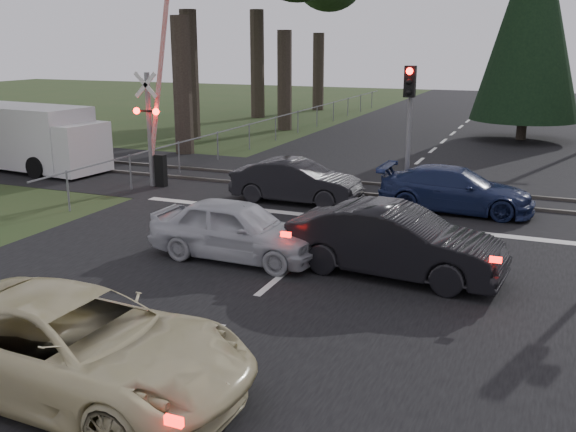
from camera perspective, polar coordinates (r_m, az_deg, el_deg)
The scene contains 16 objects.
ground at distance 10.73m, azimuth -7.92°, elevation -11.23°, with size 120.00×120.00×0.00m, color #2A3E1C.
road at distance 19.49m, azimuth 7.01°, elevation 0.98°, with size 14.00×100.00×0.01m, color black.
rail_corridor at distance 21.37m, azimuth 8.47°, elevation 2.20°, with size 120.00×8.00×0.01m, color black.
stop_line at distance 17.82m, azimuth 5.44°, elevation -0.30°, with size 13.00×0.35×0.00m, color silver.
rail_near at distance 20.61m, azimuth 7.92°, elevation 1.86°, with size 120.00×0.12×0.10m, color #59544C.
rail_far at distance 22.12m, azimuth 8.98°, elevation 2.74°, with size 120.00×0.12×0.10m, color #59544C.
crossing_signal at distance 21.96m, azimuth -11.73°, elevation 7.83°, with size 1.62×0.38×6.96m.
traffic_signal_center at distance 19.42m, azimuth 10.70°, elevation 9.19°, with size 0.32×0.48×4.10m.
conifer_tree at distance 34.29m, azimuth 20.90°, elevation 16.32°, with size 5.20×5.20×11.00m.
fence_left at distance 33.62m, azimuth -0.07°, elevation 7.07°, with size 0.10×36.00×1.20m, color slate, non-canonical shape.
cream_coupe at distance 9.47m, azimuth -18.36°, elevation -10.87°, with size 2.37×5.14×1.43m, color beige.
dark_hatchback at distance 13.53m, azimuth 9.51°, elevation -2.28°, with size 1.56×4.47×1.47m, color black.
silver_car at distance 14.46m, azimuth -4.60°, elevation -1.21°, with size 1.61×3.99×1.36m, color #B0B1B8.
blue_sedan at distance 19.12m, azimuth 14.67°, elevation 2.27°, with size 1.79×4.40×1.28m, color #19234B.
dark_car_far at distance 19.52m, azimuth 0.76°, elevation 3.07°, with size 1.38×3.95×1.30m, color black.
white_van at distance 26.38m, azimuth -21.79°, elevation 6.45°, with size 6.39×2.84×2.43m.
Camera 1 is at (4.98, -8.23, 4.75)m, focal length 40.00 mm.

